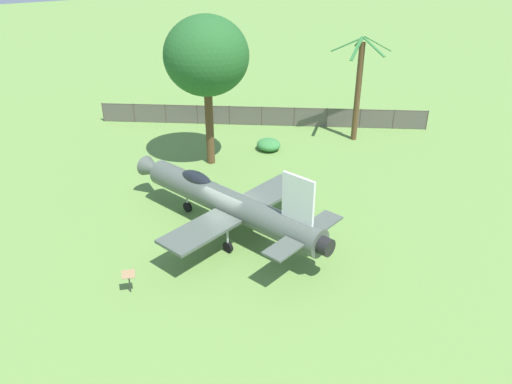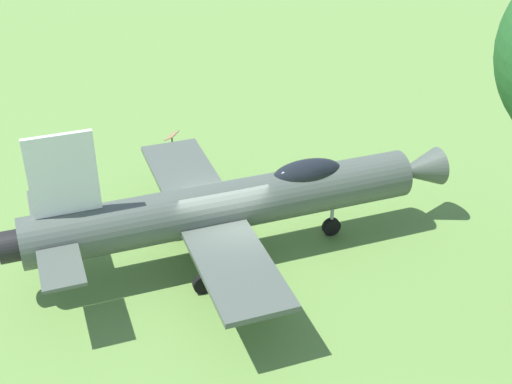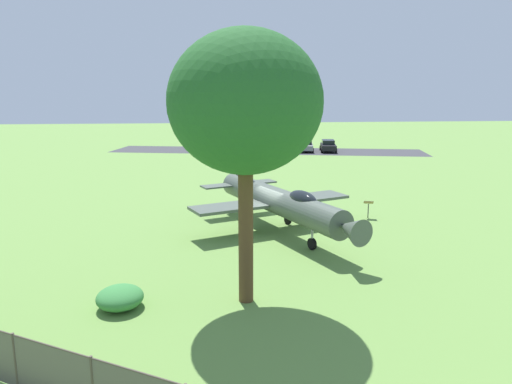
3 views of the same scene
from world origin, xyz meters
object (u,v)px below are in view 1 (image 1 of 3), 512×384
(palm_tree, at_px, (358,88))
(info_plaque, at_px, (129,277))
(shrub_near_fence, at_px, (269,145))
(shade_tree, at_px, (206,57))
(display_jet, at_px, (225,201))

(palm_tree, height_order, info_plaque, palm_tree)
(palm_tree, xyz_separation_m, info_plaque, (-20.43, -10.57, -3.23))
(palm_tree, xyz_separation_m, shrub_near_fence, (-6.94, 1.15, -3.68))
(shade_tree, relative_size, palm_tree, 1.28)
(palm_tree, relative_size, info_plaque, 6.91)
(palm_tree, height_order, shrub_near_fence, palm_tree)
(palm_tree, distance_m, shrub_near_fence, 7.94)
(display_jet, relative_size, shrub_near_fence, 7.01)
(shade_tree, bearing_deg, info_plaque, -127.21)
(shrub_near_fence, distance_m, info_plaque, 17.87)
(shade_tree, height_order, palm_tree, shade_tree)
(display_jet, bearing_deg, shade_tree, -38.96)
(shade_tree, xyz_separation_m, info_plaque, (-8.78, -11.57, -6.60))
(display_jet, relative_size, info_plaque, 11.44)
(info_plaque, bearing_deg, palm_tree, 27.37)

